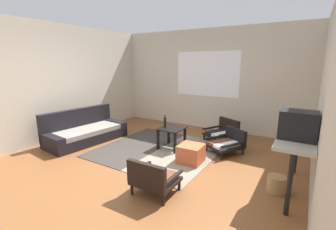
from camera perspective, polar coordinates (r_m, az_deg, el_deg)
ground_plane at (r=4.26m, az=-7.19°, el=-12.55°), size 7.80×7.80×0.00m
far_wall_with_window at (r=6.53m, az=9.71°, el=8.54°), size 5.60×0.13×2.70m
side_wall_right at (r=3.31m, az=35.02°, el=2.36°), size 0.12×6.60×2.70m
side_wall_left at (r=6.09m, az=-25.76°, el=7.15°), size 0.12×6.60×2.70m
area_rug at (r=5.00m, az=-2.22°, el=-8.45°), size 2.36×2.35×0.01m
couch at (r=5.80m, az=-19.73°, el=-3.94°), size 0.97×1.87×0.75m
coffee_table at (r=4.96m, az=0.90°, el=-4.41°), size 0.49×0.51×0.46m
armchair_by_window at (r=5.61m, az=13.33°, el=-4.00°), size 0.83×0.82×0.51m
armchair_striped_foreground at (r=3.34m, az=-3.69°, el=-15.13°), size 0.61×0.54×0.53m
armchair_corner at (r=4.94m, az=14.40°, el=-6.52°), size 0.81×0.83×0.48m
ottoman_orange at (r=4.37m, az=5.64°, el=-9.46°), size 0.45×0.45×0.34m
console_shelf at (r=3.69m, az=29.05°, el=-5.73°), size 0.46×1.42×0.84m
crt_television at (r=3.43m, az=29.33°, el=-2.14°), size 0.44×0.33×0.37m
clay_vase at (r=3.85m, az=29.57°, el=-1.84°), size 0.26×0.26×0.30m
glass_bottle at (r=4.94m, az=-0.75°, el=-1.78°), size 0.06×0.06×0.28m
wicker_basket at (r=3.79m, az=25.12°, el=-15.13°), size 0.26×0.26×0.24m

